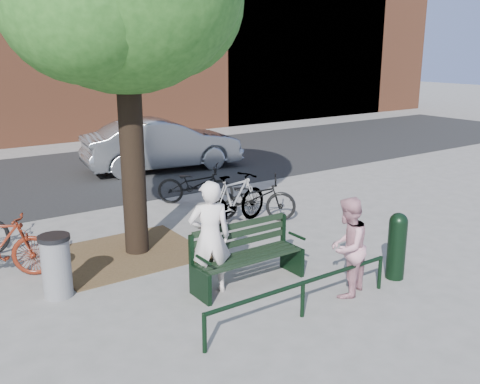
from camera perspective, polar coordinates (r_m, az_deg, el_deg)
ground at (r=8.12m, az=0.94°, el=-9.85°), size 90.00×90.00×0.00m
dirt_pit at (r=9.45m, az=-11.99°, el=-6.44°), size 2.40×2.00×0.02m
road at (r=15.47m, az=-17.86°, el=1.59°), size 40.00×7.00×0.01m
park_bench at (r=7.99m, az=0.62°, el=-6.54°), size 1.74×0.54×0.97m
guard_railing at (r=7.10m, az=6.73°, el=-10.18°), size 3.06×0.06×0.51m
person_left at (r=7.62m, az=-3.25°, el=-4.84°), size 0.71×0.60×1.66m
person_right at (r=7.70m, az=11.38°, el=-5.78°), size 0.86×0.78×1.44m
bollard at (r=8.48m, az=16.39°, el=-5.30°), size 0.28×0.28×1.04m
litter_bin at (r=8.02m, az=-19.00°, el=-7.45°), size 0.45×0.45×0.91m
bicycle_c at (r=10.89m, az=1.26°, el=-0.64°), size 1.81×1.60×0.95m
bicycle_d at (r=10.58m, az=-0.58°, el=-0.81°), size 1.81×0.84×1.05m
bicycle_e at (r=12.07m, az=-4.78°, el=0.79°), size 1.71×1.58×0.91m
parked_car at (r=15.63m, az=-8.25°, el=5.04°), size 4.68×2.23×1.48m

